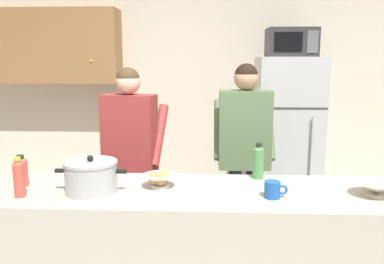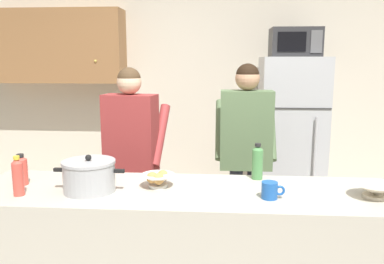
# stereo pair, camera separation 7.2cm
# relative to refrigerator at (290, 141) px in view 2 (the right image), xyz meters

# --- Properties ---
(back_wall_unit) EXTENTS (6.00, 0.48, 2.60)m
(back_wall_unit) POSITION_rel_refrigerator_xyz_m (-1.20, 0.41, 0.54)
(back_wall_unit) COLOR beige
(back_wall_unit) RESTS_ON ground
(kitchen_island) EXTENTS (2.54, 0.68, 0.92)m
(kitchen_island) POSITION_rel_refrigerator_xyz_m (-0.92, -1.85, -0.39)
(kitchen_island) COLOR #BCB7A8
(kitchen_island) RESTS_ON ground
(refrigerator) EXTENTS (0.64, 0.68, 1.71)m
(refrigerator) POSITION_rel_refrigerator_xyz_m (0.00, 0.00, 0.00)
(refrigerator) COLOR #B7BABF
(refrigerator) RESTS_ON ground
(microwave) EXTENTS (0.48, 0.37, 0.28)m
(microwave) POSITION_rel_refrigerator_xyz_m (0.00, -0.02, 0.99)
(microwave) COLOR #2D2D30
(microwave) RESTS_ON refrigerator
(person_near_pot) EXTENTS (0.55, 0.47, 1.63)m
(person_near_pot) POSITION_rel_refrigerator_xyz_m (-1.43, -1.05, 0.16)
(person_near_pot) COLOR #726656
(person_near_pot) RESTS_ON ground
(person_by_sink) EXTENTS (0.50, 0.41, 1.65)m
(person_by_sink) POSITION_rel_refrigerator_xyz_m (-0.51, -0.90, 0.18)
(person_by_sink) COLOR #33384C
(person_by_sink) RESTS_ON ground
(cooking_pot) EXTENTS (0.42, 0.31, 0.22)m
(cooking_pot) POSITION_rel_refrigerator_xyz_m (-1.48, -1.91, 0.16)
(cooking_pot) COLOR #ADAFB5
(cooking_pot) RESTS_ON kitchen_island
(coffee_mug) EXTENTS (0.13, 0.09, 0.10)m
(coffee_mug) POSITION_rel_refrigerator_xyz_m (-0.44, -1.96, 0.11)
(coffee_mug) COLOR #1E59B2
(coffee_mug) RESTS_ON kitchen_island
(bread_bowl) EXTENTS (0.21, 0.21, 0.10)m
(bread_bowl) POSITION_rel_refrigerator_xyz_m (-1.09, -1.81, 0.12)
(bread_bowl) COLOR white
(bread_bowl) RESTS_ON kitchen_island
(empty_bowl) EXTENTS (0.24, 0.24, 0.08)m
(empty_bowl) POSITION_rel_refrigerator_xyz_m (0.15, -1.91, 0.11)
(empty_bowl) COLOR beige
(empty_bowl) RESTS_ON kitchen_island
(bottle_near_edge) EXTENTS (0.07, 0.07, 0.24)m
(bottle_near_edge) POSITION_rel_refrigerator_xyz_m (-0.48, -1.59, 0.18)
(bottle_near_edge) COLOR #4C8C4C
(bottle_near_edge) RESTS_ON kitchen_island
(bottle_mid_counter) EXTENTS (0.08, 0.08, 0.19)m
(bottle_mid_counter) POSITION_rel_refrigerator_xyz_m (-1.94, -1.82, 0.16)
(bottle_mid_counter) COLOR #D84C3F
(bottle_mid_counter) RESTS_ON kitchen_island
(bottle_far_corner) EXTENTS (0.06, 0.06, 0.23)m
(bottle_far_corner) POSITION_rel_refrigerator_xyz_m (-1.86, -2.01, 0.18)
(bottle_far_corner) COLOR #D84C3F
(bottle_far_corner) RESTS_ON kitchen_island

